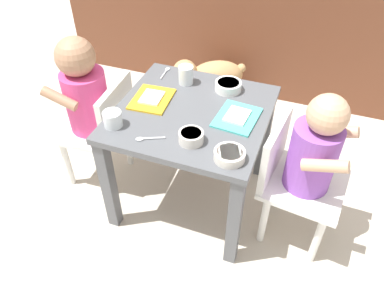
% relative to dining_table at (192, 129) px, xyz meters
% --- Properties ---
extents(ground_plane, '(7.00, 7.00, 0.00)m').
position_rel_dining_table_xyz_m(ground_plane, '(0.00, 0.00, -0.38)').
color(ground_plane, beige).
extents(kitchen_cabinet_back, '(2.27, 0.40, 0.90)m').
position_rel_dining_table_xyz_m(kitchen_cabinet_back, '(0.00, 1.08, 0.07)').
color(kitchen_cabinet_back, brown).
rests_on(kitchen_cabinet_back, ground).
extents(dining_table, '(0.55, 0.55, 0.46)m').
position_rel_dining_table_xyz_m(dining_table, '(0.00, 0.00, 0.00)').
color(dining_table, '#515459').
rests_on(dining_table, ground).
extents(seated_child_left, '(0.29, 0.29, 0.68)m').
position_rel_dining_table_xyz_m(seated_child_left, '(-0.44, -0.01, 0.05)').
color(seated_child_left, white).
rests_on(seated_child_left, ground).
extents(seated_child_right, '(0.31, 0.31, 0.65)m').
position_rel_dining_table_xyz_m(seated_child_right, '(0.44, -0.03, 0.03)').
color(seated_child_right, white).
rests_on(seated_child_right, ground).
extents(dog, '(0.40, 0.31, 0.29)m').
position_rel_dining_table_xyz_m(dog, '(-0.16, 0.70, -0.19)').
color(dog, tan).
rests_on(dog, ground).
extents(food_tray_left, '(0.15, 0.18, 0.02)m').
position_rel_dining_table_xyz_m(food_tray_left, '(-0.17, 0.01, 0.09)').
color(food_tray_left, gold).
rests_on(food_tray_left, dining_table).
extents(food_tray_right, '(0.15, 0.19, 0.02)m').
position_rel_dining_table_xyz_m(food_tray_right, '(0.17, 0.01, 0.09)').
color(food_tray_right, '#4CC6BC').
rests_on(food_tray_right, dining_table).
extents(water_cup_left, '(0.07, 0.07, 0.06)m').
position_rel_dining_table_xyz_m(water_cup_left, '(-0.23, -0.18, 0.11)').
color(water_cup_left, white).
rests_on(water_cup_left, dining_table).
extents(water_cup_right, '(0.06, 0.06, 0.07)m').
position_rel_dining_table_xyz_m(water_cup_right, '(-0.09, 0.17, 0.12)').
color(water_cup_right, white).
rests_on(water_cup_right, dining_table).
extents(veggie_bowl_near, '(0.08, 0.08, 0.04)m').
position_rel_dining_table_xyz_m(veggie_bowl_near, '(0.06, -0.16, 0.10)').
color(veggie_bowl_near, silver).
rests_on(veggie_bowl_near, dining_table).
extents(veggie_bowl_far, '(0.10, 0.10, 0.03)m').
position_rel_dining_table_xyz_m(veggie_bowl_far, '(0.20, -0.20, 0.10)').
color(veggie_bowl_far, silver).
rests_on(veggie_bowl_far, dining_table).
extents(cereal_bowl_left_side, '(0.10, 0.10, 0.04)m').
position_rel_dining_table_xyz_m(cereal_bowl_left_side, '(0.08, 0.18, 0.10)').
color(cereal_bowl_left_side, white).
rests_on(cereal_bowl_left_side, dining_table).
extents(spoon_by_left_tray, '(0.10, 0.05, 0.01)m').
position_rel_dining_table_xyz_m(spoon_by_left_tray, '(-0.08, -0.20, 0.09)').
color(spoon_by_left_tray, silver).
rests_on(spoon_by_left_tray, dining_table).
extents(spoon_by_right_tray, '(0.02, 0.10, 0.01)m').
position_rel_dining_table_xyz_m(spoon_by_right_tray, '(-0.20, 0.22, 0.09)').
color(spoon_by_right_tray, silver).
rests_on(spoon_by_right_tray, dining_table).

